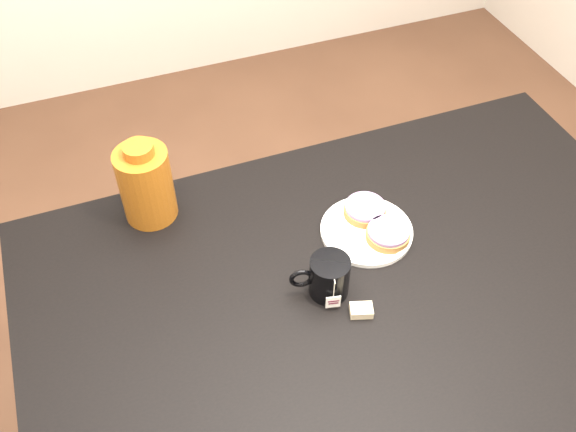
{
  "coord_description": "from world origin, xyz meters",
  "views": [
    {
      "loc": [
        -0.43,
        -0.69,
        1.81
      ],
      "look_at": [
        -0.1,
        0.19,
        0.81
      ],
      "focal_mm": 40.0,
      "sensor_mm": 36.0,
      "label": 1
    }
  ],
  "objects": [
    {
      "name": "mug",
      "position": [
        -0.08,
        0.02,
        0.8
      ],
      "size": [
        0.13,
        0.1,
        0.09
      ],
      "rotation": [
        0.0,
        0.0,
        -0.22
      ],
      "color": "black",
      "rests_on": "table"
    },
    {
      "name": "plate",
      "position": [
        0.06,
        0.13,
        0.76
      ],
      "size": [
        0.2,
        0.2,
        0.02
      ],
      "color": "white",
      "rests_on": "table"
    },
    {
      "name": "bagel_front",
      "position": [
        0.09,
        0.1,
        0.77
      ],
      "size": [
        0.12,
        0.12,
        0.03
      ],
      "color": "brown",
      "rests_on": "plate"
    },
    {
      "name": "table",
      "position": [
        0.0,
        0.0,
        0.67
      ],
      "size": [
        1.4,
        0.9,
        0.75
      ],
      "color": "black",
      "rests_on": "ground_plane"
    },
    {
      "name": "bagel_back",
      "position": [
        0.08,
        0.18,
        0.77
      ],
      "size": [
        0.1,
        0.1,
        0.03
      ],
      "color": "brown",
      "rests_on": "plate"
    },
    {
      "name": "bagel_package",
      "position": [
        -0.37,
        0.36,
        0.84
      ],
      "size": [
        0.14,
        0.14,
        0.2
      ],
      "rotation": [
        0.0,
        0.0,
        0.19
      ],
      "color": "#68330D",
      "rests_on": "table"
    },
    {
      "name": "teabag_pouch",
      "position": [
        -0.04,
        -0.06,
        0.76
      ],
      "size": [
        0.05,
        0.04,
        0.02
      ],
      "primitive_type": "cube",
      "rotation": [
        0.0,
        0.0,
        -0.31
      ],
      "color": "#C6B793",
      "rests_on": "table"
    }
  ]
}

